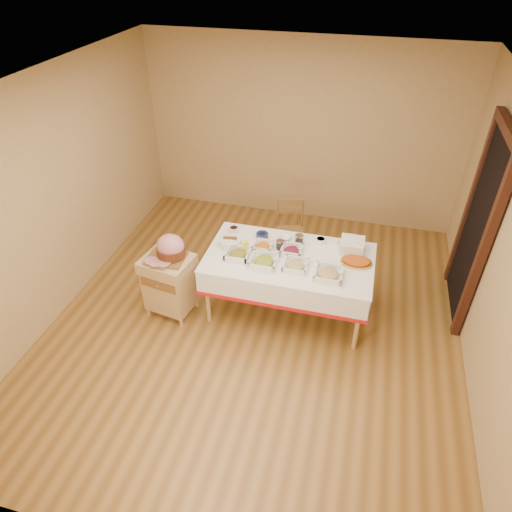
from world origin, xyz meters
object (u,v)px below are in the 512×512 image
at_px(dining_table, 289,269).
at_px(preserve_jar_left, 280,245).
at_px(plate_stack, 352,246).
at_px(bread_basket, 230,242).
at_px(mustard_bottle, 246,246).
at_px(brass_platter, 356,262).
at_px(preserve_jar_right, 299,240).
at_px(ham_on_board, 170,249).
at_px(dining_chair, 290,231).
at_px(butcher_cart, 169,282).

xyz_separation_m(dining_table, preserve_jar_left, (-0.14, 0.13, 0.21)).
relative_size(preserve_jar_left, plate_stack, 0.44).
bearing_deg(dining_table, preserve_jar_left, 137.53).
distance_m(preserve_jar_left, bread_basket, 0.56).
distance_m(dining_table, mustard_bottle, 0.54).
bearing_deg(brass_platter, preserve_jar_right, 163.16).
bearing_deg(brass_platter, ham_on_board, -168.54).
xyz_separation_m(dining_table, ham_on_board, (-1.25, -0.33, 0.27)).
xyz_separation_m(preserve_jar_right, bread_basket, (-0.74, -0.22, -0.01)).
height_order(dining_table, bread_basket, bread_basket).
bearing_deg(dining_chair, mustard_bottle, -106.01).
height_order(dining_chair, mustard_bottle, mustard_bottle).
distance_m(bread_basket, brass_platter, 1.40).
xyz_separation_m(dining_chair, bread_basket, (-0.50, -0.98, 0.38)).
relative_size(plate_stack, brass_platter, 0.76).
xyz_separation_m(preserve_jar_right, plate_stack, (0.59, 0.02, 0.02)).
height_order(butcher_cart, ham_on_board, ham_on_board).
relative_size(preserve_jar_right, brass_platter, 0.37).
bearing_deg(plate_stack, brass_platter, -72.56).
bearing_deg(preserve_jar_right, preserve_jar_left, -143.59).
bearing_deg(dining_table, butcher_cart, -164.32).
xyz_separation_m(mustard_bottle, plate_stack, (1.13, 0.30, -0.01)).
height_order(preserve_jar_left, brass_platter, preserve_jar_left).
distance_m(preserve_jar_right, brass_platter, 0.69).
height_order(dining_chair, brass_platter, dining_chair).
bearing_deg(plate_stack, preserve_jar_right, -178.00).
bearing_deg(mustard_bottle, dining_table, 2.05).
height_order(ham_on_board, preserve_jar_left, ham_on_board).
xyz_separation_m(preserve_jar_left, plate_stack, (0.78, 0.16, 0.02)).
xyz_separation_m(dining_table, dining_chair, (-0.19, 1.03, -0.17)).
bearing_deg(preserve_jar_left, bread_basket, -171.49).
bearing_deg(preserve_jar_right, ham_on_board, -155.45).
relative_size(preserve_jar_left, brass_platter, 0.33).
xyz_separation_m(preserve_jar_left, preserve_jar_right, (0.19, 0.14, 0.00)).
relative_size(preserve_jar_right, mustard_bottle, 0.71).
bearing_deg(ham_on_board, preserve_jar_left, 22.20).
xyz_separation_m(butcher_cart, dining_chair, (1.11, 1.39, 0.00)).
height_order(dining_chair, bread_basket, bread_basket).
distance_m(dining_chair, bread_basket, 1.17).
distance_m(ham_on_board, brass_platter, 2.00).
bearing_deg(plate_stack, bread_basket, -169.57).
bearing_deg(bread_basket, preserve_jar_right, 16.79).
xyz_separation_m(preserve_jar_left, bread_basket, (-0.55, -0.08, -0.00)).
xyz_separation_m(preserve_jar_right, mustard_bottle, (-0.54, -0.28, 0.02)).
height_order(preserve_jar_left, mustard_bottle, mustard_bottle).
bearing_deg(brass_platter, butcher_cart, -167.84).
bearing_deg(ham_on_board, dining_table, 14.74).
distance_m(dining_table, brass_platter, 0.74).
distance_m(butcher_cart, mustard_bottle, 0.97).
distance_m(butcher_cart, preserve_jar_left, 1.31).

